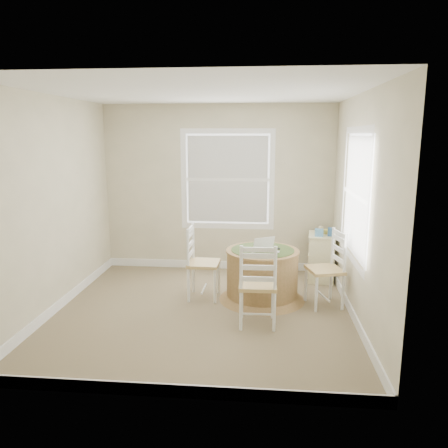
# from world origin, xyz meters

# --- Properties ---
(room) EXTENTS (3.64, 3.64, 2.64)m
(room) POSITION_xyz_m (0.17, 0.16, 1.30)
(room) COLOR #75654A
(room) RESTS_ON ground
(round_table) EXTENTS (1.13, 1.13, 0.68)m
(round_table) POSITION_xyz_m (0.72, 0.49, 0.37)
(round_table) COLOR olive
(round_table) RESTS_ON ground
(chair_left) EXTENTS (0.41, 0.43, 0.95)m
(chair_left) POSITION_xyz_m (-0.05, 0.49, 0.47)
(chair_left) COLOR white
(chair_left) RESTS_ON ground
(chair_near) EXTENTS (0.43, 0.41, 0.95)m
(chair_near) POSITION_xyz_m (0.67, -0.30, 0.47)
(chair_near) COLOR white
(chair_near) RESTS_ON ground
(chair_right) EXTENTS (0.50, 0.51, 0.95)m
(chair_right) POSITION_xyz_m (1.50, 0.35, 0.47)
(chair_right) COLOR white
(chair_right) RESTS_ON ground
(laptop) EXTENTS (0.38, 0.37, 0.21)m
(laptop) POSITION_xyz_m (0.68, 0.46, 0.70)
(laptop) COLOR white
(laptop) RESTS_ON round_table
(mouse) EXTENTS (0.06, 0.09, 0.03)m
(mouse) POSITION_xyz_m (0.80, 0.42, 0.68)
(mouse) COLOR white
(mouse) RESTS_ON round_table
(phone) EXTENTS (0.05, 0.09, 0.02)m
(phone) POSITION_xyz_m (0.91, 0.39, 0.67)
(phone) COLOR #B7BABF
(phone) RESTS_ON round_table
(keys) EXTENTS (0.06, 0.05, 0.02)m
(keys) POSITION_xyz_m (0.91, 0.54, 0.68)
(keys) COLOR black
(keys) RESTS_ON round_table
(corner_chest) EXTENTS (0.45, 0.57, 0.70)m
(corner_chest) POSITION_xyz_m (1.59, 1.38, 0.35)
(corner_chest) COLOR #F6F2B8
(corner_chest) RESTS_ON ground
(tissue_box) EXTENTS (0.13, 0.13, 0.10)m
(tissue_box) POSITION_xyz_m (1.53, 1.27, 0.75)
(tissue_box) COLOR #5492C1
(tissue_box) RESTS_ON corner_chest
(box_yellow) EXTENTS (0.16, 0.12, 0.06)m
(box_yellow) POSITION_xyz_m (1.63, 1.42, 0.73)
(box_yellow) COLOR gold
(box_yellow) RESTS_ON corner_chest
(box_blue) EXTENTS (0.09, 0.09, 0.12)m
(box_blue) POSITION_xyz_m (1.68, 1.29, 0.76)
(box_blue) COLOR #336299
(box_blue) RESTS_ON corner_chest
(cup_cream) EXTENTS (0.07, 0.07, 0.09)m
(cup_cream) POSITION_xyz_m (1.58, 1.49, 0.74)
(cup_cream) COLOR beige
(cup_cream) RESTS_ON corner_chest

